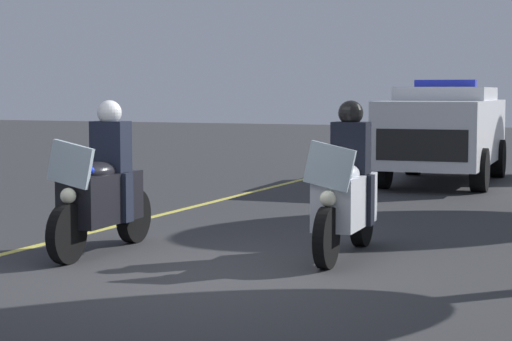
% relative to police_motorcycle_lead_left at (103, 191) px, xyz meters
% --- Properties ---
extents(ground_plane, '(80.00, 80.00, 0.00)m').
position_rel_police_motorcycle_lead_left_xyz_m(ground_plane, '(0.72, 1.45, -0.70)').
color(ground_plane, '#333335').
extents(police_motorcycle_lead_left, '(2.14, 0.60, 1.72)m').
position_rel_police_motorcycle_lead_left_xyz_m(police_motorcycle_lead_left, '(0.00, 0.00, 0.00)').
color(police_motorcycle_lead_left, black).
rests_on(police_motorcycle_lead_left, ground).
extents(police_motorcycle_lead_right, '(2.14, 0.60, 1.72)m').
position_rel_police_motorcycle_lead_left_xyz_m(police_motorcycle_lead_right, '(-0.84, 2.60, 0.00)').
color(police_motorcycle_lead_right, black).
rests_on(police_motorcycle_lead_right, ground).
extents(police_suv, '(4.99, 2.27, 2.05)m').
position_rel_police_motorcycle_lead_left_xyz_m(police_suv, '(-9.62, 1.84, 0.37)').
color(police_suv, silver).
rests_on(police_suv, ground).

